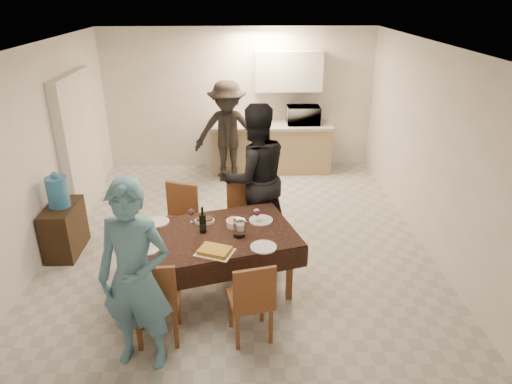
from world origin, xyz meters
TOP-DOWN VIEW (x-y plane):
  - floor at (0.00, 0.00)m, footprint 5.00×6.00m
  - ceiling at (0.00, 0.00)m, footprint 5.00×6.00m
  - wall_back at (0.00, 3.00)m, footprint 5.00×0.02m
  - wall_front at (0.00, -3.00)m, footprint 5.00×0.02m
  - wall_left at (-2.50, 0.00)m, footprint 0.02×6.00m
  - wall_right at (2.50, 0.00)m, footprint 0.02×6.00m
  - stub_partition at (-2.42, 1.20)m, footprint 0.15×1.40m
  - kitchen_base_cabinet at (0.60, 2.68)m, footprint 2.20×0.60m
  - kitchen_worktop at (0.60, 2.68)m, footprint 2.24×0.64m
  - upper_cabinet at (0.90, 2.82)m, footprint 1.20×0.34m
  - dining_table at (-0.34, -1.13)m, footprint 2.14×1.60m
  - chair_near_left at (-0.79, -1.97)m, footprint 0.45×0.45m
  - chair_near_right at (0.11, -1.96)m, footprint 0.49×0.49m
  - chair_far_left at (-0.79, -0.47)m, footprint 0.56×0.57m
  - chair_far_right at (0.11, -0.47)m, footprint 0.53×0.53m
  - console at (-2.28, -0.20)m, footprint 0.36×0.72m
  - water_jug at (-2.28, -0.20)m, footprint 0.26×0.26m
  - wine_bottle at (-0.39, -1.08)m, footprint 0.08×0.08m
  - water_pitcher at (0.01, -1.18)m, footprint 0.13×0.13m
  - savoury_tart at (-0.24, -1.51)m, footprint 0.44×0.39m
  - salad_bowl at (-0.04, -0.95)m, footprint 0.20×0.20m
  - mushroom_dish at (-0.39, -0.85)m, footprint 0.21×0.21m
  - wine_glass_a at (-0.89, -1.38)m, footprint 0.08×0.08m
  - wine_glass_b at (0.21, -0.88)m, footprint 0.08×0.08m
  - wine_glass_c at (-0.54, -0.83)m, footprint 0.08×0.08m
  - plate_near_left at (-0.94, -1.43)m, footprint 0.26×0.26m
  - plate_near_right at (0.26, -1.43)m, footprint 0.28×0.28m
  - plate_far_left at (-0.94, -0.83)m, footprint 0.28×0.28m
  - plate_far_right at (0.26, -0.83)m, footprint 0.28×0.28m
  - microwave at (1.18, 2.68)m, footprint 0.60×0.40m
  - person_near at (-0.89, -2.18)m, footprint 0.73×0.55m
  - person_far at (0.21, -0.08)m, footprint 1.14×1.01m
  - person_kitchen at (-0.20, 2.23)m, footprint 1.16×0.67m

SIDE VIEW (x-z plane):
  - floor at x=0.00m, z-range -0.01..0.01m
  - console at x=-2.28m, z-range 0.00..0.67m
  - kitchen_base_cabinet at x=0.60m, z-range 0.00..0.86m
  - chair_near_right at x=0.11m, z-range 0.31..0.79m
  - chair_near_left at x=-0.79m, z-range 0.32..0.83m
  - chair_far_left at x=-0.79m, z-range 0.33..0.84m
  - chair_far_right at x=0.11m, z-range 0.35..0.90m
  - dining_table at x=-0.34m, z-range 0.34..1.08m
  - plate_near_left at x=-0.94m, z-range 0.74..0.76m
  - plate_near_right at x=0.26m, z-range 0.74..0.76m
  - plate_far_right at x=0.26m, z-range 0.74..0.76m
  - plate_far_left at x=-0.94m, z-range 0.74..0.76m
  - mushroom_dish at x=-0.39m, z-range 0.74..0.78m
  - savoury_tart at x=-0.24m, z-range 0.74..0.79m
  - salad_bowl at x=-0.04m, z-range 0.74..0.82m
  - wine_glass_c at x=-0.54m, z-range 0.74..0.92m
  - wine_glass_b at x=0.21m, z-range 0.74..0.93m
  - wine_glass_a at x=-0.89m, z-range 0.74..0.93m
  - water_pitcher at x=0.01m, z-range 0.74..0.94m
  - water_jug at x=-2.28m, z-range 0.67..1.06m
  - kitchen_worktop at x=0.60m, z-range 0.86..0.91m
  - wine_bottle at x=-0.39m, z-range 0.74..1.05m
  - person_kitchen at x=-0.20m, z-range 0.00..1.80m
  - person_near at x=-0.89m, z-range 0.00..1.83m
  - person_far at x=0.21m, z-range 0.00..1.95m
  - stub_partition at x=-2.42m, z-range 0.00..2.10m
  - microwave at x=1.18m, z-range 0.91..1.24m
  - wall_back at x=0.00m, z-range 0.00..2.60m
  - wall_front at x=0.00m, z-range 0.00..2.60m
  - wall_left at x=-2.50m, z-range 0.00..2.60m
  - wall_right at x=2.50m, z-range 0.00..2.60m
  - upper_cabinet at x=0.90m, z-range 1.50..2.20m
  - ceiling at x=0.00m, z-range 2.59..2.61m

